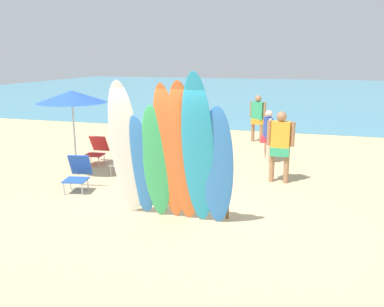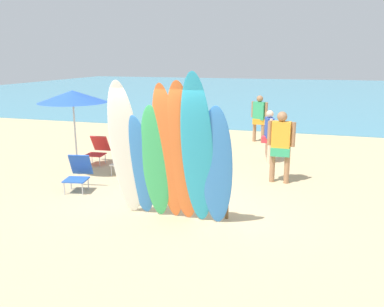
{
  "view_description": "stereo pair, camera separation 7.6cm",
  "coord_description": "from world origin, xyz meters",
  "px_view_note": "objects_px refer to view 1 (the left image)",
  "views": [
    {
      "loc": [
        2.36,
        -7.04,
        3.02
      ],
      "look_at": [
        0.0,
        1.02,
        0.97
      ],
      "focal_mm": 37.32,
      "sensor_mm": 36.0,
      "label": 1
    },
    {
      "loc": [
        2.44,
        -7.02,
        3.02
      ],
      "look_at": [
        0.0,
        1.02,
        0.97
      ],
      "focal_mm": 37.32,
      "sensor_mm": 36.0,
      "label": 2
    }
  ],
  "objects_px": {
    "beach_chair_red": "(125,158)",
    "beach_chair_blue": "(78,172)",
    "surfboard_rack": "(177,190)",
    "surfboard_orange_4": "(184,155)",
    "beachgoer_photographing": "(280,142)",
    "beach_umbrella": "(72,97)",
    "surfboard_green_2": "(156,163)",
    "beachgoer_midbeach": "(189,130)",
    "beachgoer_strolling": "(268,133)",
    "surfboard_white_0": "(126,151)",
    "beachgoer_near_rack": "(258,115)",
    "surfboard_orange_3": "(169,155)",
    "surfboard_blue_6": "(218,168)",
    "surfboard_teal_5": "(198,152)",
    "beach_chair_striped": "(97,149)",
    "surfboard_blue_1": "(141,167)"
  },
  "relations": [
    {
      "from": "beach_chair_red",
      "to": "beach_chair_blue",
      "type": "xyz_separation_m",
      "value": [
        -0.46,
        -1.51,
        -0.0
      ]
    },
    {
      "from": "surfboard_rack",
      "to": "surfboard_orange_4",
      "type": "xyz_separation_m",
      "value": [
        0.29,
        -0.51,
        0.86
      ]
    },
    {
      "from": "beachgoer_photographing",
      "to": "beach_umbrella",
      "type": "xyz_separation_m",
      "value": [
        -5.12,
        -0.85,
        1.03
      ]
    },
    {
      "from": "surfboard_green_2",
      "to": "beachgoer_midbeach",
      "type": "relative_size",
      "value": 1.34
    },
    {
      "from": "beachgoer_strolling",
      "to": "surfboard_white_0",
      "type": "bearing_deg",
      "value": 139.13
    },
    {
      "from": "beachgoer_photographing",
      "to": "beach_chair_red",
      "type": "bearing_deg",
      "value": -170.68
    },
    {
      "from": "beachgoer_near_rack",
      "to": "beach_umbrella",
      "type": "relative_size",
      "value": 0.77
    },
    {
      "from": "beachgoer_near_rack",
      "to": "beach_chair_red",
      "type": "relative_size",
      "value": 2.04
    },
    {
      "from": "surfboard_orange_3",
      "to": "surfboard_blue_6",
      "type": "distance_m",
      "value": 0.92
    },
    {
      "from": "surfboard_rack",
      "to": "surfboard_white_0",
      "type": "bearing_deg",
      "value": -147.83
    },
    {
      "from": "surfboard_blue_6",
      "to": "beach_chair_blue",
      "type": "height_order",
      "value": "surfboard_blue_6"
    },
    {
      "from": "beachgoer_midbeach",
      "to": "surfboard_white_0",
      "type": "bearing_deg",
      "value": -98.04
    },
    {
      "from": "surfboard_orange_4",
      "to": "surfboard_teal_5",
      "type": "relative_size",
      "value": 0.94
    },
    {
      "from": "surfboard_white_0",
      "to": "beachgoer_near_rack",
      "type": "bearing_deg",
      "value": 73.59
    },
    {
      "from": "surfboard_orange_4",
      "to": "beachgoer_strolling",
      "type": "distance_m",
      "value": 5.06
    },
    {
      "from": "surfboard_blue_6",
      "to": "beachgoer_midbeach",
      "type": "distance_m",
      "value": 4.57
    },
    {
      "from": "surfboard_green_2",
      "to": "surfboard_white_0",
      "type": "bearing_deg",
      "value": -178.3
    },
    {
      "from": "surfboard_teal_5",
      "to": "beachgoer_near_rack",
      "type": "bearing_deg",
      "value": 87.66
    },
    {
      "from": "surfboard_green_2",
      "to": "beach_chair_striped",
      "type": "bearing_deg",
      "value": 128.73
    },
    {
      "from": "beach_umbrella",
      "to": "surfboard_orange_3",
      "type": "bearing_deg",
      "value": -33.55
    },
    {
      "from": "beach_chair_striped",
      "to": "surfboard_orange_3",
      "type": "bearing_deg",
      "value": -49.77
    },
    {
      "from": "beach_chair_blue",
      "to": "beachgoer_photographing",
      "type": "bearing_deg",
      "value": 12.21
    },
    {
      "from": "beachgoer_near_rack",
      "to": "beach_chair_blue",
      "type": "height_order",
      "value": "beachgoer_near_rack"
    },
    {
      "from": "beachgoer_near_rack",
      "to": "surfboard_orange_4",
      "type": "bearing_deg",
      "value": 107.78
    },
    {
      "from": "surfboard_orange_4",
      "to": "beach_chair_red",
      "type": "bearing_deg",
      "value": 132.05
    },
    {
      "from": "surfboard_green_2",
      "to": "beachgoer_near_rack",
      "type": "distance_m",
      "value": 7.78
    },
    {
      "from": "surfboard_green_2",
      "to": "surfboard_orange_3",
      "type": "relative_size",
      "value": 0.85
    },
    {
      "from": "beach_chair_blue",
      "to": "beach_umbrella",
      "type": "distance_m",
      "value": 2.06
    },
    {
      "from": "surfboard_teal_5",
      "to": "beach_chair_red",
      "type": "height_order",
      "value": "surfboard_teal_5"
    },
    {
      "from": "surfboard_rack",
      "to": "surfboard_orange_3",
      "type": "distance_m",
      "value": 0.97
    },
    {
      "from": "surfboard_rack",
      "to": "beach_umbrella",
      "type": "bearing_deg",
      "value": 152.6
    },
    {
      "from": "surfboard_rack",
      "to": "beachgoer_midbeach",
      "type": "bearing_deg",
      "value": 103.38
    },
    {
      "from": "surfboard_blue_1",
      "to": "surfboard_rack",
      "type": "bearing_deg",
      "value": 34.14
    },
    {
      "from": "surfboard_orange_4",
      "to": "beachgoer_photographing",
      "type": "bearing_deg",
      "value": 64.17
    },
    {
      "from": "surfboard_blue_6",
      "to": "beachgoer_strolling",
      "type": "relative_size",
      "value": 1.5
    },
    {
      "from": "surfboard_teal_5",
      "to": "beach_chair_red",
      "type": "distance_m",
      "value": 4.02
    },
    {
      "from": "surfboard_white_0",
      "to": "beach_chair_red",
      "type": "height_order",
      "value": "surfboard_white_0"
    },
    {
      "from": "surfboard_blue_6",
      "to": "beach_umbrella",
      "type": "xyz_separation_m",
      "value": [
        -4.26,
        2.22,
        0.91
      ]
    },
    {
      "from": "beachgoer_strolling",
      "to": "surfboard_green_2",
      "type": "bearing_deg",
      "value": 144.7
    },
    {
      "from": "surfboard_orange_4",
      "to": "beachgoer_near_rack",
      "type": "bearing_deg",
      "value": 87.09
    },
    {
      "from": "beachgoer_near_rack",
      "to": "surfboard_orange_3",
      "type": "bearing_deg",
      "value": 105.68
    },
    {
      "from": "surfboard_green_2",
      "to": "beachgoer_strolling",
      "type": "bearing_deg",
      "value": 68.24
    },
    {
      "from": "surfboard_rack",
      "to": "beachgoer_photographing",
      "type": "relative_size",
      "value": 1.21
    },
    {
      "from": "beachgoer_strolling",
      "to": "beach_chair_striped",
      "type": "distance_m",
      "value": 4.97
    },
    {
      "from": "surfboard_white_0",
      "to": "beachgoer_near_rack",
      "type": "xyz_separation_m",
      "value": [
        1.44,
        7.78,
        -0.36
      ]
    },
    {
      "from": "surfboard_green_2",
      "to": "surfboard_orange_4",
      "type": "distance_m",
      "value": 0.59
    },
    {
      "from": "surfboard_teal_5",
      "to": "beach_chair_striped",
      "type": "relative_size",
      "value": 3.66
    },
    {
      "from": "surfboard_rack",
      "to": "beach_chair_blue",
      "type": "xyz_separation_m",
      "value": [
        -2.64,
        0.68,
        -0.04
      ]
    },
    {
      "from": "beachgoer_midbeach",
      "to": "beach_chair_blue",
      "type": "bearing_deg",
      "value": -128.74
    },
    {
      "from": "surfboard_green_2",
      "to": "beachgoer_photographing",
      "type": "distance_m",
      "value": 3.65
    }
  ]
}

